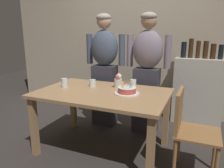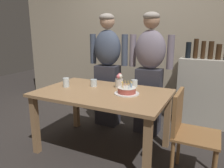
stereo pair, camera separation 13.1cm
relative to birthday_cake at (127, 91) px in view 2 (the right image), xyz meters
The scene contains 12 objects.
ground_plane 0.83m from the birthday_cake, behind, with size 10.00×10.00×0.00m, color #332D2B.
back_wall 1.63m from the birthday_cake, 100.79° to the left, with size 5.20×0.10×2.60m, color tan.
dining_table 0.32m from the birthday_cake, behind, with size 1.50×0.96×0.74m.
birthday_cake is the anchor object (origin of this frame).
water_glass_near 0.80m from the birthday_cake, behind, with size 0.08×0.08×0.11m, color silver.
water_glass_far 0.52m from the birthday_cake, 165.76° to the left, with size 0.08×0.08×0.09m, color silver.
water_glass_side 0.35m from the birthday_cake, 96.64° to the left, with size 0.08×0.08×0.09m, color silver.
flower_vase 0.28m from the birthday_cake, 131.89° to the left, with size 0.10×0.10×0.18m.
person_man_bearded 0.91m from the birthday_cake, 131.04° to the left, with size 0.61×0.27×1.66m.
person_woman_cardigan 0.69m from the birthday_cake, 85.67° to the left, with size 0.61×0.27×1.66m.
dining_chair 0.74m from the birthday_cake, ahead, with size 0.42×0.42×0.87m.
shelf_cabinet 1.50m from the birthday_cake, 61.18° to the left, with size 0.73×0.30×1.31m.
Camera 2 is at (1.17, -2.14, 1.44)m, focal length 35.09 mm.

